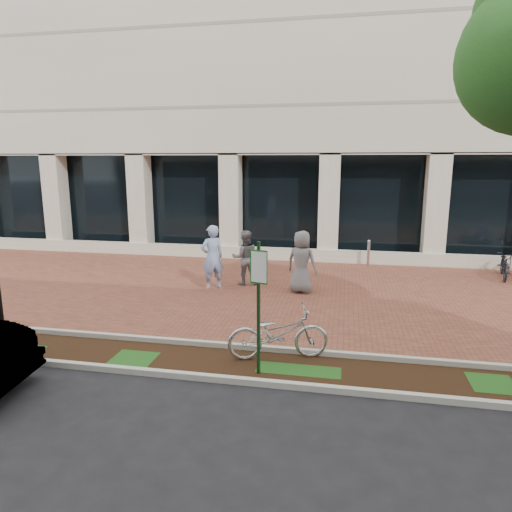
% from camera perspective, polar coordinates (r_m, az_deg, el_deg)
% --- Properties ---
extents(ground, '(120.00, 120.00, 0.00)m').
position_cam_1_polar(ground, '(14.18, -0.08, -4.30)').
color(ground, black).
rests_on(ground, ground).
extents(brick_plaza, '(40.00, 9.00, 0.01)m').
position_cam_1_polar(brick_plaza, '(14.18, -0.08, -4.28)').
color(brick_plaza, brown).
rests_on(brick_plaza, ground).
extents(planting_strip, '(40.00, 1.50, 0.01)m').
position_cam_1_polar(planting_strip, '(9.39, -6.47, -12.99)').
color(planting_strip, black).
rests_on(planting_strip, ground).
extents(curb_plaza_side, '(40.00, 0.12, 0.12)m').
position_cam_1_polar(curb_plaza_side, '(10.03, -5.17, -10.96)').
color(curb_plaza_side, '#B3B4A9').
rests_on(curb_plaza_side, ground).
extents(curb_street_side, '(40.00, 0.12, 0.12)m').
position_cam_1_polar(curb_street_side, '(8.73, -8.00, -14.65)').
color(curb_street_side, '#B3B4A9').
rests_on(curb_street_side, ground).
extents(near_office_building, '(40.00, 12.12, 16.00)m').
position_cam_1_polar(near_office_building, '(24.75, 5.16, 26.08)').
color(near_office_building, beige).
rests_on(near_office_building, ground).
extents(parking_sign, '(0.34, 0.07, 2.53)m').
position_cam_1_polar(parking_sign, '(8.28, 0.31, -4.55)').
color(parking_sign, '#163C1B').
rests_on(parking_sign, ground).
extents(locked_bicycle, '(2.16, 1.28, 1.07)m').
position_cam_1_polar(locked_bicycle, '(9.30, 2.80, -9.63)').
color(locked_bicycle, '#B6B6BB').
rests_on(locked_bicycle, ground).
extents(pedestrian_left, '(0.88, 0.83, 2.02)m').
position_cam_1_polar(pedestrian_left, '(14.16, -5.49, -0.17)').
color(pedestrian_left, '#7F92BD').
rests_on(pedestrian_left, ground).
extents(pedestrian_mid, '(1.02, 0.89, 1.77)m').
position_cam_1_polar(pedestrian_mid, '(14.64, -1.37, -0.22)').
color(pedestrian_mid, slate).
rests_on(pedestrian_mid, ground).
extents(pedestrian_right, '(1.07, 0.86, 1.90)m').
position_cam_1_polar(pedestrian_right, '(13.80, 5.71, -0.73)').
color(pedestrian_right, slate).
rests_on(pedestrian_right, ground).
extents(bollard, '(0.12, 0.12, 1.04)m').
position_cam_1_polar(bollard, '(17.72, 13.88, 0.37)').
color(bollard, '#B5B5BA').
rests_on(bollard, ground).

